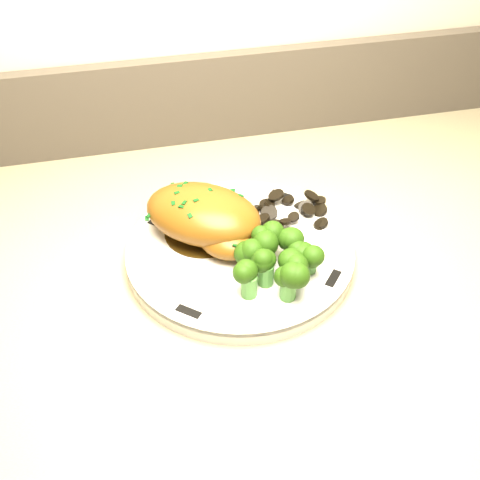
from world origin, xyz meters
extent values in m
cube|color=tan|center=(-0.01, 1.67, 0.94)|extent=(2.21, 0.73, 0.03)
cube|color=#4C443A|center=(-0.01, 1.99, 1.01)|extent=(2.21, 0.02, 0.12)
cylinder|color=silver|center=(-0.22, 1.73, 0.96)|extent=(0.30, 0.30, 0.02)
cube|color=black|center=(-0.15, 1.81, 0.97)|extent=(0.02, 0.02, 0.00)
cube|color=black|center=(-0.30, 1.80, 0.97)|extent=(0.02, 0.02, 0.00)
cube|color=black|center=(-0.29, 1.65, 0.97)|extent=(0.02, 0.02, 0.00)
cube|color=black|center=(-0.14, 1.66, 0.97)|extent=(0.02, 0.02, 0.00)
cylinder|color=#342309|center=(-0.25, 1.77, 0.97)|extent=(0.09, 0.09, 0.00)
ellipsoid|color=brown|center=(-0.25, 1.77, 1.00)|extent=(0.16, 0.15, 0.05)
ellipsoid|color=brown|center=(-0.24, 1.73, 0.99)|extent=(0.08, 0.07, 0.03)
cube|color=#0C3C10|center=(-0.28, 1.79, 1.02)|extent=(0.01, 0.00, 0.00)
cube|color=#0C3C10|center=(-0.27, 1.78, 1.02)|extent=(0.01, 0.00, 0.00)
cube|color=#0C3C10|center=(-0.26, 1.77, 1.02)|extent=(0.01, 0.00, 0.00)
cube|color=#0C3C10|center=(-0.25, 1.76, 1.02)|extent=(0.01, 0.00, 0.00)
cube|color=#0C3C10|center=(-0.23, 1.75, 1.02)|extent=(0.01, 0.00, 0.00)
cube|color=#0C3C10|center=(-0.22, 1.75, 1.02)|extent=(0.01, 0.00, 0.00)
cylinder|color=black|center=(-0.13, 1.77, 0.97)|extent=(0.01, 0.01, 0.01)
cylinder|color=black|center=(-0.13, 1.78, 0.97)|extent=(0.02, 0.02, 0.01)
cylinder|color=black|center=(-0.13, 1.78, 0.98)|extent=(0.02, 0.02, 0.01)
cylinder|color=black|center=(-0.14, 1.79, 0.97)|extent=(0.02, 0.02, 0.01)
cylinder|color=black|center=(-0.15, 1.79, 0.97)|extent=(0.02, 0.02, 0.01)
cylinder|color=black|center=(-0.16, 1.79, 0.98)|extent=(0.02, 0.02, 0.01)
cylinder|color=black|center=(-0.17, 1.79, 0.97)|extent=(0.02, 0.02, 0.01)
cylinder|color=black|center=(-0.17, 1.79, 0.97)|extent=(0.02, 0.02, 0.00)
cylinder|color=black|center=(-0.18, 1.78, 0.98)|extent=(0.02, 0.02, 0.01)
cylinder|color=black|center=(-0.19, 1.78, 0.97)|extent=(0.02, 0.02, 0.01)
cylinder|color=black|center=(-0.19, 1.77, 0.97)|extent=(0.02, 0.02, 0.01)
cylinder|color=black|center=(-0.19, 1.77, 0.98)|extent=(0.02, 0.02, 0.01)
cylinder|color=black|center=(-0.18, 1.76, 0.97)|extent=(0.03, 0.03, 0.01)
cylinder|color=black|center=(-0.17, 1.76, 0.97)|extent=(0.03, 0.03, 0.01)
cylinder|color=black|center=(-0.17, 1.75, 0.98)|extent=(0.02, 0.03, 0.02)
cylinder|color=black|center=(-0.16, 1.75, 0.97)|extent=(0.02, 0.02, 0.02)
cylinder|color=black|center=(-0.15, 1.75, 0.97)|extent=(0.03, 0.03, 0.01)
cylinder|color=black|center=(-0.14, 1.76, 0.98)|extent=(0.03, 0.03, 0.01)
cylinder|color=black|center=(-0.13, 1.76, 0.97)|extent=(0.03, 0.03, 0.01)
cylinder|color=black|center=(-0.13, 1.77, 0.97)|extent=(0.03, 0.03, 0.01)
cylinder|color=#4F923E|center=(-0.22, 1.70, 0.98)|extent=(0.02, 0.02, 0.02)
sphere|color=#153207|center=(-0.22, 1.70, 0.99)|extent=(0.02, 0.02, 0.02)
cylinder|color=#4F923E|center=(-0.20, 1.71, 0.98)|extent=(0.02, 0.02, 0.02)
sphere|color=#153207|center=(-0.20, 1.71, 0.99)|extent=(0.02, 0.02, 0.02)
cylinder|color=#4F923E|center=(-0.17, 1.70, 0.98)|extent=(0.02, 0.02, 0.02)
sphere|color=#153207|center=(-0.17, 1.70, 0.99)|extent=(0.02, 0.02, 0.02)
cylinder|color=#4F923E|center=(-0.21, 1.67, 0.98)|extent=(0.02, 0.02, 0.02)
sphere|color=#153207|center=(-0.21, 1.67, 0.99)|extent=(0.02, 0.02, 0.02)
cylinder|color=#4F923E|center=(-0.18, 1.67, 0.98)|extent=(0.02, 0.02, 0.02)
sphere|color=#153207|center=(-0.18, 1.67, 0.99)|extent=(0.02, 0.02, 0.02)
cylinder|color=#4F923E|center=(-0.16, 1.68, 0.98)|extent=(0.02, 0.02, 0.02)
sphere|color=#153207|center=(-0.16, 1.68, 0.99)|extent=(0.02, 0.02, 0.02)
cylinder|color=#4F923E|center=(-0.23, 1.66, 0.98)|extent=(0.02, 0.02, 0.02)
sphere|color=#153207|center=(-0.23, 1.66, 0.99)|extent=(0.02, 0.02, 0.02)
cylinder|color=#4F923E|center=(-0.19, 1.65, 0.98)|extent=(0.02, 0.02, 0.02)
sphere|color=#153207|center=(-0.19, 1.65, 0.99)|extent=(0.02, 0.02, 0.02)
camera|label=1|loc=(-0.33, 1.26, 1.39)|focal=45.00mm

